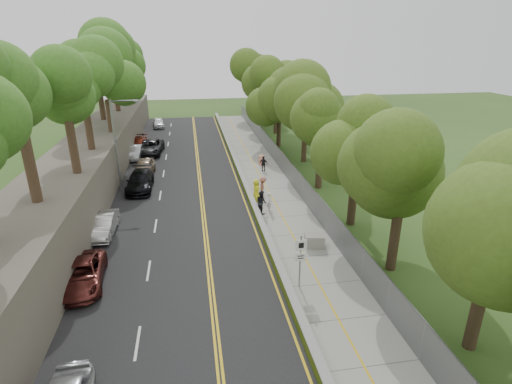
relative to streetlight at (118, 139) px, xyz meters
The scene contains 25 objects.
ground 18.08m from the streetlight, 53.23° to the right, with size 140.00×140.00×0.00m, color #33511E.
road 6.93m from the streetlight, 11.17° to the left, with size 11.20×66.00×0.04m, color black.
sidewalk 13.84m from the streetlight, ahead, with size 4.20×66.00×0.05m, color gray.
jersey_barrier 11.60m from the streetlight, ahead, with size 0.42×66.00×0.60m, color #A2E416.
rock_embankment 4.15m from the streetlight, 161.78° to the left, with size 5.00×66.00×4.00m, color #595147.
chainlink_fence 15.58m from the streetlight, ahead, with size 0.04×66.00×2.00m, color slate.
trees_embankment 6.46m from the streetlight, 158.49° to the left, with size 6.40×66.00×13.00m, color #468226, non-canonical shape.
trees_fenceside 17.65m from the streetlight, ahead, with size 7.00×66.00×14.00m, color #507222, non-canonical shape.
streetlight is the anchor object (origin of this frame).
signpost 20.72m from the streetlight, 55.92° to the right, with size 0.62×0.09×3.10m.
construction_barrel 15.09m from the streetlight, 22.01° to the left, with size 0.60×0.60×0.98m, color #E72B00.
concrete_block 19.18m from the streetlight, 43.14° to the right, with size 1.23×0.93×0.82m, color gray.
car_1 9.57m from the streetlight, 90.90° to the right, with size 1.47×4.21×1.39m, color beige.
car_2 15.40m from the streetlight, 90.53° to the right, with size 2.22×4.82×1.34m, color #57211D.
car_3 4.10m from the streetlight, ahead, with size 2.15×5.30×1.54m, color black.
car_4 5.69m from the streetlight, 69.65° to the left, with size 1.82×4.51×1.54m, color gray.
car_5 10.84m from the streetlight, 90.78° to the left, with size 1.48×4.25×1.40m, color silver.
car_6 12.39m from the streetlight, 82.87° to the left, with size 2.59×5.61×1.56m, color black.
car_7 14.77m from the streetlight, 90.55° to the left, with size 1.91×4.70×1.36m, color maroon.
car_8 27.03m from the streetlight, 86.87° to the left, with size 1.62×4.02×1.37m, color white.
painter_0 12.64m from the streetlight, 22.08° to the right, with size 0.92×0.60×1.89m, color yellow.
painter_1 14.26m from the streetlight, 29.93° to the right, with size 0.57×0.37×1.56m, color white.
painter_2 13.74m from the streetlight, 32.09° to the right, with size 0.88×0.69×1.82m, color black.
painter_3 13.05m from the streetlight, 17.94° to the right, with size 1.16×0.66×1.79m, color #9B5546.
person_far 14.15m from the streetlight, 13.20° to the left, with size 0.91×0.38×1.55m, color black.
Camera 1 is at (-4.31, -20.81, 12.74)m, focal length 28.00 mm.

